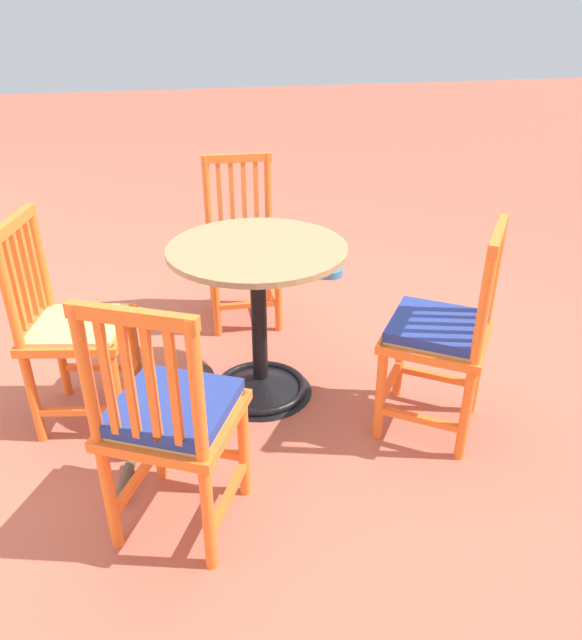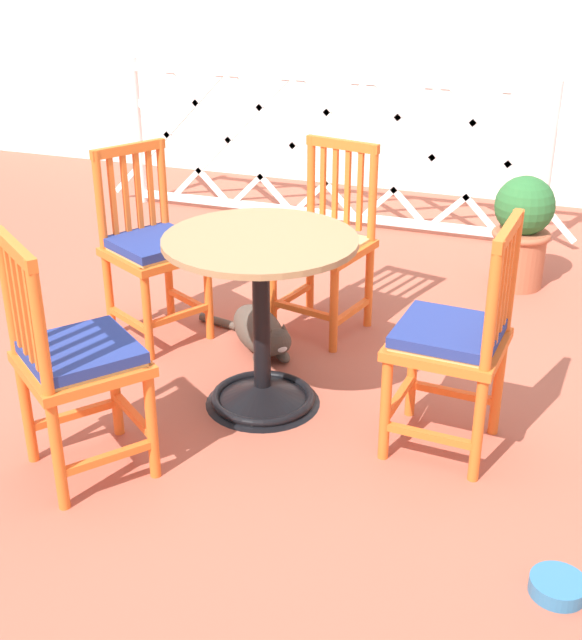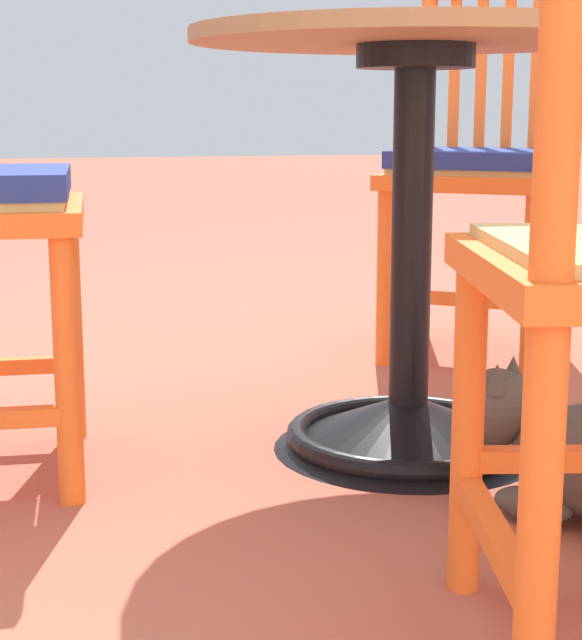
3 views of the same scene
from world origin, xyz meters
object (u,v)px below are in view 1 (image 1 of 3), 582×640
orange_chair_by_planter (442,335)px  orange_chair_at_corner (242,245)px  orange_chair_near_fence (171,419)px  orange_chair_tucked_in (72,329)px  cafe_table (260,339)px  pet_water_bowl (330,272)px  tabby_cat (169,411)px

orange_chair_by_planter → orange_chair_at_corner: bearing=26.9°
orange_chair_near_fence → orange_chair_tucked_in: bearing=26.2°
orange_chair_tucked_in → orange_chair_near_fence: bearing=-153.8°
orange_chair_near_fence → orange_chair_tucked_in: 0.81m
cafe_table → orange_chair_by_planter: (-0.42, -0.67, 0.16)m
cafe_table → orange_chair_near_fence: 0.85m
orange_chair_near_fence → pet_water_bowl: bearing=-30.4°
orange_chair_at_corner → orange_chair_tucked_in: same height
cafe_table → orange_chair_by_planter: orange_chair_by_planter is taller
orange_chair_tucked_in → orange_chair_at_corner: bearing=-47.7°
orange_chair_by_planter → tabby_cat: 1.18m
orange_chair_at_corner → pet_water_bowl: (0.47, -0.67, -0.42)m
cafe_table → orange_chair_at_corner: orange_chair_at_corner is taller
tabby_cat → pet_water_bowl: 1.84m
cafe_table → orange_chair_tucked_in: size_ratio=0.83×
cafe_table → orange_chair_at_corner: bearing=-4.3°
orange_chair_at_corner → orange_chair_tucked_in: size_ratio=1.00×
cafe_table → orange_chair_tucked_in: (0.01, 0.78, 0.15)m
orange_chair_tucked_in → pet_water_bowl: bearing=-50.8°
cafe_table → orange_chair_at_corner: 0.79m
orange_chair_near_fence → pet_water_bowl: 2.31m
tabby_cat → orange_chair_tucked_in: bearing=61.3°
cafe_table → orange_chair_by_planter: bearing=-122.3°
orange_chair_tucked_in → cafe_table: bearing=-90.7°
orange_chair_tucked_in → tabby_cat: size_ratio=1.46×
orange_chair_near_fence → orange_chair_tucked_in: (0.73, 0.36, -0.01)m
orange_chair_near_fence → tabby_cat: 0.64m
tabby_cat → cafe_table: bearing=-67.1°
orange_chair_by_planter → tabby_cat: bearing=77.8°
orange_chair_near_fence → orange_chair_at_corner: 1.57m
cafe_table → orange_chair_near_fence: orange_chair_near_fence is taller
orange_chair_at_corner → tabby_cat: 1.13m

